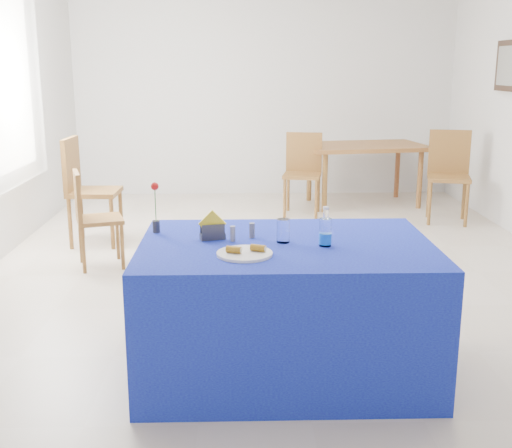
% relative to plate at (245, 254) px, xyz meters
% --- Properties ---
extents(floor, '(7.00, 7.00, 0.00)m').
position_rel_plate_xyz_m(floor, '(0.32, 1.99, -0.77)').
color(floor, beige).
rests_on(floor, ground).
extents(room_shell, '(7.00, 7.00, 7.00)m').
position_rel_plate_xyz_m(room_shell, '(0.32, 1.99, 0.98)').
color(room_shell, silver).
rests_on(room_shell, ground).
extents(window_pane, '(0.04, 1.50, 1.60)m').
position_rel_plate_xyz_m(window_pane, '(-2.15, 2.79, 0.78)').
color(window_pane, white).
rests_on(window_pane, room_shell).
extents(curtain, '(0.04, 1.75, 1.85)m').
position_rel_plate_xyz_m(curtain, '(-2.08, 2.79, 0.78)').
color(curtain, white).
rests_on(curtain, room_shell).
extents(picture_frame, '(0.06, 0.64, 0.52)m').
position_rel_plate_xyz_m(picture_frame, '(2.79, 3.59, 0.93)').
color(picture_frame, black).
rests_on(picture_frame, room_shell).
extents(picture_art, '(0.02, 0.52, 0.40)m').
position_rel_plate_xyz_m(picture_art, '(2.77, 3.59, 0.93)').
color(picture_art, '#998C66').
rests_on(picture_art, room_shell).
extents(plate, '(0.29, 0.29, 0.01)m').
position_rel_plate_xyz_m(plate, '(0.00, 0.00, 0.00)').
color(plate, white).
rests_on(plate, blue_table).
extents(drinking_glass, '(0.07, 0.07, 0.13)m').
position_rel_plate_xyz_m(drinking_glass, '(0.21, 0.24, 0.06)').
color(drinking_glass, white).
rests_on(drinking_glass, blue_table).
extents(salt_shaker, '(0.03, 0.03, 0.08)m').
position_rel_plate_xyz_m(salt_shaker, '(-0.06, 0.27, 0.04)').
color(salt_shaker, gray).
rests_on(salt_shaker, blue_table).
extents(pepper_shaker, '(0.03, 0.03, 0.08)m').
position_rel_plate_xyz_m(pepper_shaker, '(0.05, 0.34, 0.04)').
color(pepper_shaker, slate).
rests_on(pepper_shaker, blue_table).
extents(blue_table, '(1.60, 1.10, 0.76)m').
position_rel_plate_xyz_m(blue_table, '(0.23, 0.24, -0.39)').
color(blue_table, '#101196').
rests_on(blue_table, floor).
extents(water_bottle, '(0.07, 0.07, 0.21)m').
position_rel_plate_xyz_m(water_bottle, '(0.43, 0.16, 0.06)').
color(water_bottle, white).
rests_on(water_bottle, blue_table).
extents(napkin_holder, '(0.15, 0.09, 0.17)m').
position_rel_plate_xyz_m(napkin_holder, '(-0.18, 0.31, 0.04)').
color(napkin_holder, '#3A3A3F').
rests_on(napkin_holder, blue_table).
extents(rose_vase, '(0.05, 0.05, 0.29)m').
position_rel_plate_xyz_m(rose_vase, '(-0.51, 0.47, 0.13)').
color(rose_vase, '#252529').
rests_on(rose_vase, blue_table).
extents(oak_table, '(1.60, 1.16, 0.76)m').
position_rel_plate_xyz_m(oak_table, '(1.53, 4.74, -0.09)').
color(oak_table, '#98582C').
rests_on(oak_table, floor).
extents(chair_bg_left, '(0.49, 0.49, 0.94)m').
position_rel_plate_xyz_m(chair_bg_left, '(0.73, 4.27, -0.22)').
color(chair_bg_left, brown).
rests_on(chair_bg_left, floor).
extents(chair_bg_right, '(0.55, 0.55, 1.01)m').
position_rel_plate_xyz_m(chair_bg_right, '(2.31, 3.86, -0.19)').
color(chair_bg_right, brown).
rests_on(chair_bg_right, floor).
extents(chair_win_a, '(0.47, 0.47, 0.84)m').
position_rel_plate_xyz_m(chair_win_a, '(-1.30, 2.22, -0.28)').
color(chair_win_a, brown).
rests_on(chair_win_a, floor).
extents(chair_win_b, '(0.48, 0.48, 1.04)m').
position_rel_plate_xyz_m(chair_win_b, '(-1.51, 2.99, -0.17)').
color(chair_win_b, brown).
rests_on(chair_win_b, floor).
extents(banana_pieces, '(0.21, 0.09, 0.04)m').
position_rel_plate_xyz_m(banana_pieces, '(0.01, 0.00, 0.03)').
color(banana_pieces, gold).
rests_on(banana_pieces, plate).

